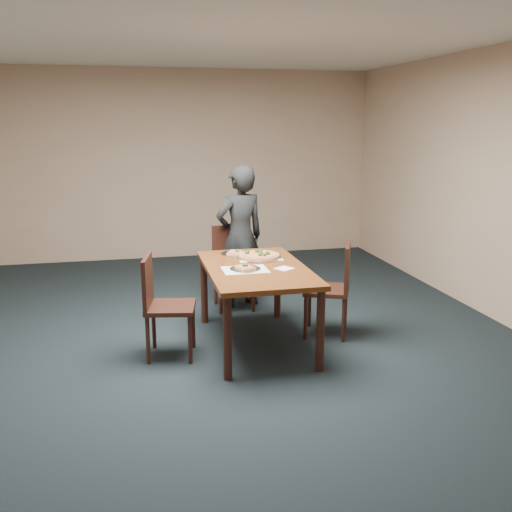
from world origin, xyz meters
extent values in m
plane|color=black|center=(0.00, 0.00, 0.00)|extent=(8.00, 8.00, 0.00)
plane|color=tan|center=(0.00, 4.00, 1.40)|extent=(6.00, 0.00, 6.00)
plane|color=white|center=(0.00, 0.00, 2.80)|extent=(8.00, 8.00, 0.00)
cube|color=#522810|center=(0.40, 0.25, 0.73)|extent=(0.90, 1.50, 0.04)
cylinder|color=black|center=(0.01, -0.44, 0.35)|extent=(0.07, 0.07, 0.70)
cylinder|color=black|center=(0.01, 0.94, 0.35)|extent=(0.07, 0.07, 0.70)
cylinder|color=black|center=(0.79, -0.44, 0.35)|extent=(0.07, 0.07, 0.70)
cylinder|color=black|center=(0.79, 0.94, 0.35)|extent=(0.07, 0.07, 0.70)
cube|color=black|center=(0.39, 1.34, 0.45)|extent=(0.42, 0.42, 0.04)
cylinder|color=black|center=(0.21, 1.16, 0.21)|extent=(0.04, 0.04, 0.43)
cylinder|color=black|center=(0.21, 1.52, 0.21)|extent=(0.04, 0.04, 0.43)
cylinder|color=black|center=(0.57, 1.16, 0.21)|extent=(0.04, 0.04, 0.43)
cylinder|color=black|center=(0.57, 1.52, 0.21)|extent=(0.04, 0.04, 0.43)
cube|color=black|center=(0.39, 1.53, 0.69)|extent=(0.42, 0.04, 0.44)
cube|color=black|center=(-0.40, 0.15, 0.45)|extent=(0.49, 0.49, 0.04)
cylinder|color=black|center=(-0.25, -0.06, 0.21)|extent=(0.04, 0.04, 0.43)
cylinder|color=black|center=(-0.61, 0.01, 0.21)|extent=(0.04, 0.04, 0.43)
cylinder|color=black|center=(-0.19, 0.29, 0.21)|extent=(0.04, 0.04, 0.43)
cylinder|color=black|center=(-0.54, 0.36, 0.21)|extent=(0.04, 0.04, 0.43)
cube|color=black|center=(-0.58, 0.19, 0.69)|extent=(0.11, 0.42, 0.44)
cube|color=black|center=(1.12, 0.35, 0.45)|extent=(0.55, 0.55, 0.04)
cylinder|color=black|center=(1.03, 0.59, 0.21)|extent=(0.04, 0.04, 0.43)
cylinder|color=black|center=(1.36, 0.44, 0.21)|extent=(0.04, 0.04, 0.43)
cylinder|color=black|center=(0.88, 0.26, 0.21)|extent=(0.04, 0.04, 0.43)
cylinder|color=black|center=(1.21, 0.12, 0.21)|extent=(0.04, 0.04, 0.43)
cube|color=black|center=(1.29, 0.28, 0.69)|extent=(0.20, 0.40, 0.44)
imported|color=black|center=(0.48, 1.42, 0.79)|extent=(0.66, 0.53, 1.58)
cube|color=white|center=(0.50, 0.58, 0.75)|extent=(0.42, 0.32, 0.00)
cube|color=white|center=(0.28, 0.16, 0.75)|extent=(0.40, 0.30, 0.00)
cylinder|color=silver|center=(0.50, 0.58, 0.76)|extent=(0.44, 0.44, 0.01)
cylinder|color=#B37245|center=(0.50, 0.58, 0.77)|extent=(0.39, 0.39, 0.02)
cylinder|color=#DAB171|center=(0.50, 0.58, 0.79)|extent=(0.35, 0.35, 0.01)
sphere|color=#1F4013|center=(0.52, 0.63, 0.80)|extent=(0.04, 0.04, 0.04)
sphere|color=#1F4013|center=(0.38, 0.59, 0.81)|extent=(0.04, 0.04, 0.04)
sphere|color=#1F4013|center=(0.49, 0.48, 0.80)|extent=(0.03, 0.03, 0.03)
sphere|color=#1F4013|center=(0.49, 0.64, 0.80)|extent=(0.04, 0.04, 0.04)
sphere|color=#1F4013|center=(0.54, 0.65, 0.80)|extent=(0.03, 0.03, 0.03)
sphere|color=#1F4013|center=(0.57, 0.52, 0.80)|extent=(0.04, 0.04, 0.04)
sphere|color=#1F4013|center=(0.49, 0.52, 0.80)|extent=(0.03, 0.03, 0.03)
sphere|color=#1F4013|center=(0.42, 0.68, 0.80)|extent=(0.03, 0.03, 0.03)
sphere|color=#1F4013|center=(0.38, 0.60, 0.80)|extent=(0.04, 0.04, 0.04)
sphere|color=#1F4013|center=(0.51, 0.66, 0.80)|extent=(0.03, 0.03, 0.03)
sphere|color=#1F4013|center=(0.53, 0.47, 0.80)|extent=(0.03, 0.03, 0.03)
sphere|color=#1F4013|center=(0.50, 0.55, 0.80)|extent=(0.04, 0.04, 0.04)
sphere|color=#1F4013|center=(0.55, 0.70, 0.80)|extent=(0.03, 0.03, 0.03)
sphere|color=#1F4013|center=(0.50, 0.66, 0.80)|extent=(0.03, 0.03, 0.03)
sphere|color=#1F4013|center=(0.52, 0.55, 0.80)|extent=(0.03, 0.03, 0.03)
cylinder|color=silver|center=(0.28, 0.16, 0.76)|extent=(0.28, 0.28, 0.01)
cube|color=#B37245|center=(0.28, 0.16, 0.77)|extent=(0.17, 0.20, 0.02)
cube|color=#DAB171|center=(0.28, 0.16, 0.78)|extent=(0.14, 0.16, 0.01)
sphere|color=#1F4013|center=(0.27, 0.16, 0.79)|extent=(0.03, 0.03, 0.03)
sphere|color=#1F4013|center=(0.28, 0.15, 0.79)|extent=(0.03, 0.03, 0.03)
cylinder|color=silver|center=(0.30, 0.78, 0.76)|extent=(0.28, 0.28, 0.01)
cube|color=#B37245|center=(0.30, 0.78, 0.77)|extent=(0.19, 0.21, 0.02)
cube|color=#DAB171|center=(0.30, 0.78, 0.78)|extent=(0.15, 0.17, 0.01)
sphere|color=#1F4013|center=(0.31, 0.75, 0.79)|extent=(0.03, 0.03, 0.03)
sphere|color=#1F4013|center=(0.32, 0.76, 0.79)|extent=(0.03, 0.03, 0.03)
cube|color=white|center=(0.63, 0.11, 0.75)|extent=(0.19, 0.19, 0.01)
camera|label=1|loc=(-0.72, -4.66, 2.04)|focal=40.00mm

